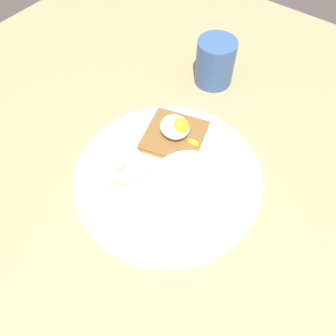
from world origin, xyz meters
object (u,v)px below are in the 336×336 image
at_px(banana_slice_back, 115,163).
at_px(banana_slice_inner, 140,168).
at_px(banana_slice_front, 107,179).
at_px(banana_slice_left, 125,178).
at_px(coffee_mug, 215,61).
at_px(banana_slice_outer, 116,200).
at_px(banana_slice_right, 132,195).
at_px(oatmeal_bowl, 189,195).
at_px(poached_egg, 176,127).
at_px(toast_slice, 174,136).

relative_size(banana_slice_back, banana_slice_inner, 1.17).
distance_m(banana_slice_front, banana_slice_inner, 0.06).
bearing_deg(banana_slice_left, coffee_mug, -85.15).
distance_m(banana_slice_outer, coffee_mug, 0.34).
bearing_deg(banana_slice_right, oatmeal_bowl, -153.34).
distance_m(poached_egg, banana_slice_front, 0.14).
xyz_separation_m(banana_slice_outer, coffee_mug, (0.04, -0.34, 0.03)).
relative_size(oatmeal_bowl, banana_slice_left, 3.45).
bearing_deg(banana_slice_inner, coffee_mug, -83.36).
relative_size(banana_slice_right, banana_slice_outer, 1.06).
relative_size(banana_slice_front, coffee_mug, 0.45).
bearing_deg(toast_slice, poached_egg, -175.29).
relative_size(banana_slice_front, banana_slice_back, 1.02).
bearing_deg(oatmeal_bowl, banana_slice_outer, 33.16).
xyz_separation_m(banana_slice_right, banana_slice_outer, (0.01, 0.02, -0.00)).
distance_m(banana_slice_left, banana_slice_back, 0.04).
distance_m(banana_slice_back, banana_slice_outer, 0.07).
height_order(oatmeal_bowl, toast_slice, oatmeal_bowl).
relative_size(oatmeal_bowl, banana_slice_outer, 3.10).
height_order(poached_egg, coffee_mug, coffee_mug).
bearing_deg(banana_slice_outer, banana_slice_right, -124.53).
distance_m(banana_slice_front, banana_slice_right, 0.05).
height_order(toast_slice, banana_slice_outer, same).
height_order(banana_slice_front, banana_slice_outer, banana_slice_front).
bearing_deg(banana_slice_left, toast_slice, -95.08).
bearing_deg(banana_slice_left, banana_slice_front, 38.86).
relative_size(toast_slice, coffee_mug, 1.21).
bearing_deg(banana_slice_back, toast_slice, -112.81).
bearing_deg(banana_slice_outer, toast_slice, -88.93).
bearing_deg(coffee_mug, poached_egg, 102.01).
relative_size(banana_slice_left, coffee_mug, 0.32).
height_order(toast_slice, coffee_mug, coffee_mug).
xyz_separation_m(oatmeal_bowl, toast_slice, (0.10, -0.10, -0.03)).
relative_size(oatmeal_bowl, banana_slice_right, 2.91).
xyz_separation_m(banana_slice_front, banana_slice_back, (0.01, -0.03, -0.00)).
xyz_separation_m(poached_egg, banana_slice_front, (0.04, 0.14, -0.03)).
bearing_deg(poached_egg, banana_slice_back, 66.06).
relative_size(banana_slice_back, banana_slice_right, 1.19).
bearing_deg(banana_slice_left, banana_slice_right, 149.64).
bearing_deg(banana_slice_outer, poached_egg, -89.87).
bearing_deg(banana_slice_front, banana_slice_outer, 151.70).
xyz_separation_m(oatmeal_bowl, banana_slice_left, (0.11, 0.02, -0.03)).
height_order(banana_slice_front, banana_slice_inner, banana_slice_inner).
bearing_deg(banana_slice_left, poached_egg, -96.30).
xyz_separation_m(banana_slice_left, coffee_mug, (0.03, -0.30, 0.03)).
bearing_deg(banana_slice_inner, toast_slice, -92.81).
bearing_deg(banana_slice_back, oatmeal_bowl, -176.01).
relative_size(banana_slice_front, banana_slice_inner, 1.18).
height_order(banana_slice_inner, coffee_mug, coffee_mug).
distance_m(banana_slice_left, coffee_mug, 0.30).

